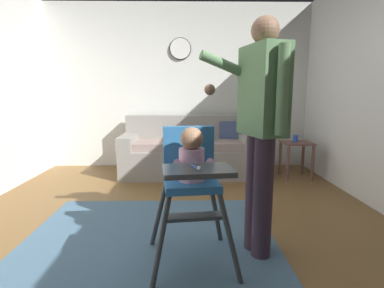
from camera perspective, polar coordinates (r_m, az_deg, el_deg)
name	(u,v)px	position (r m, az deg, el deg)	size (l,w,h in m)	color
ground	(171,248)	(2.51, -4.13, -19.66)	(5.76, 6.81, 0.10)	brown
wall_far	(179,87)	(4.82, -2.61, 11.06)	(4.96, 0.06, 2.60)	silver
area_rug	(140,278)	(2.10, -10.21, -24.40)	(2.05, 2.80, 0.01)	#436279
couch	(188,152)	(4.38, -0.69, -1.49)	(1.94, 0.86, 0.86)	gray
high_chair	(191,169)	(1.98, -0.16, -4.98)	(0.67, 0.78, 0.97)	#333739
adult_standing	(261,125)	(2.12, 13.31, 3.58)	(0.60, 0.49, 1.70)	#372836
toy_ball	(253,206)	(3.04, 11.76, -11.73)	(0.16, 0.16, 0.16)	orange
side_table	(296,152)	(4.38, 19.72, -1.44)	(0.40, 0.40, 0.52)	brown
sippy_cup	(295,138)	(4.34, 19.55, 1.02)	(0.07, 0.07, 0.10)	#284CB7
wall_clock	(180,49)	(4.83, -2.31, 18.13)	(0.34, 0.04, 0.34)	white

